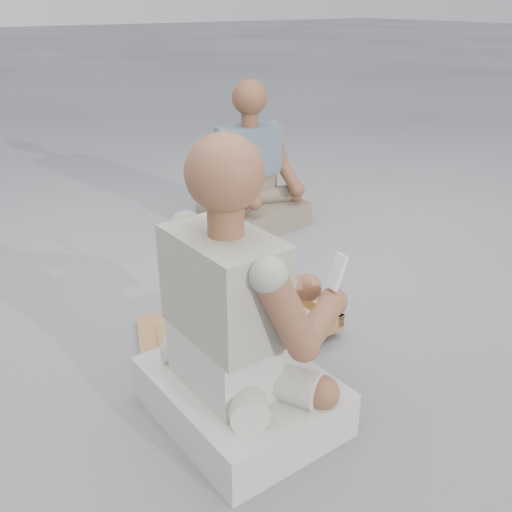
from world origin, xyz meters
TOP-DOWN VIEW (x-y plane):
  - ground at (0.00, 0.00)m, footprint 60.00×60.00m
  - carved_panel at (-0.30, 0.19)m, footprint 0.63×0.53m
  - tool_tray at (-0.10, 0.06)m, footprint 0.56×0.46m
  - chisel_0 at (-0.16, -0.12)m, footprint 0.12×0.20m
  - chisel_1 at (-0.06, 0.13)m, footprint 0.20×0.12m
  - chisel_2 at (-0.11, -0.00)m, footprint 0.15×0.19m
  - chisel_3 at (0.03, 0.07)m, footprint 0.12×0.20m
  - chisel_4 at (-0.19, 0.06)m, footprint 0.10×0.21m
  - chisel_5 at (0.02, -0.01)m, footprint 0.10×0.21m
  - chisel_6 at (0.04, -0.05)m, footprint 0.12×0.20m
  - chisel_7 at (-0.13, 0.09)m, footprint 0.20×0.12m
  - chisel_8 at (0.00, -0.04)m, footprint 0.20×0.13m
  - chisel_9 at (0.03, -0.12)m, footprint 0.12×0.20m
  - chisel_10 at (0.01, -0.02)m, footprint 0.20×0.13m
  - chisel_11 at (-0.12, 0.08)m, footprint 0.22×0.03m
  - wood_chip_0 at (-0.34, 0.39)m, footprint 0.02×0.02m
  - wood_chip_1 at (0.05, 0.12)m, footprint 0.02×0.02m
  - wood_chip_2 at (0.04, -0.12)m, footprint 0.02×0.02m
  - wood_chip_3 at (-0.40, -0.17)m, footprint 0.02×0.02m
  - wood_chip_4 at (-0.43, -0.09)m, footprint 0.02×0.02m
  - wood_chip_5 at (-0.41, 0.29)m, footprint 0.02×0.02m
  - wood_chip_6 at (-0.38, 0.18)m, footprint 0.02×0.02m
  - wood_chip_7 at (-0.11, -0.13)m, footprint 0.02×0.02m
  - wood_chip_8 at (-0.03, -0.09)m, footprint 0.02×0.02m
  - wood_chip_9 at (-0.30, 0.17)m, footprint 0.02×0.02m
  - wood_chip_10 at (-0.10, 0.40)m, footprint 0.02×0.02m
  - wood_chip_11 at (-0.04, -0.13)m, footprint 0.02×0.02m
  - wood_chip_12 at (-0.21, 0.42)m, footprint 0.02×0.02m
  - wood_chip_13 at (-0.18, 0.28)m, footprint 0.02×0.02m
  - craftsman at (-0.44, -0.31)m, footprint 0.65×0.64m
  - companion at (0.59, 1.14)m, footprint 0.62×0.52m
  - mobile_phone at (-0.08, -0.36)m, footprint 0.06×0.05m

SIDE VIEW (x-z plane):
  - ground at x=0.00m, z-range 0.00..0.00m
  - wood_chip_0 at x=-0.34m, z-range 0.00..0.00m
  - wood_chip_1 at x=0.05m, z-range 0.00..0.00m
  - wood_chip_2 at x=0.04m, z-range 0.00..0.00m
  - wood_chip_3 at x=-0.40m, z-range 0.00..0.00m
  - wood_chip_4 at x=-0.43m, z-range 0.00..0.00m
  - wood_chip_5 at x=-0.41m, z-range 0.00..0.00m
  - wood_chip_6 at x=-0.38m, z-range 0.00..0.00m
  - wood_chip_7 at x=-0.11m, z-range 0.00..0.00m
  - wood_chip_8 at x=-0.03m, z-range 0.00..0.00m
  - wood_chip_9 at x=-0.30m, z-range 0.00..0.00m
  - wood_chip_10 at x=-0.10m, z-range 0.00..0.00m
  - wood_chip_11 at x=-0.04m, z-range 0.00..0.00m
  - wood_chip_12 at x=-0.21m, z-range 0.00..0.00m
  - wood_chip_13 at x=-0.18m, z-range 0.00..0.00m
  - carved_panel at x=-0.30m, z-range 0.00..0.04m
  - tool_tray at x=-0.10m, z-range 0.02..0.09m
  - chisel_4 at x=-0.19m, z-range 0.05..0.07m
  - chisel_1 at x=-0.06m, z-range 0.05..0.07m
  - chisel_6 at x=0.04m, z-range 0.05..0.08m
  - chisel_3 at x=0.03m, z-range 0.05..0.08m
  - chisel_2 at x=-0.11m, z-range 0.06..0.08m
  - chisel_9 at x=0.03m, z-range 0.06..0.08m
  - chisel_8 at x=0.00m, z-range 0.06..0.08m
  - chisel_5 at x=0.02m, z-range 0.06..0.08m
  - chisel_11 at x=-0.12m, z-range 0.07..0.09m
  - chisel_10 at x=0.01m, z-range 0.07..0.09m
  - chisel_0 at x=-0.16m, z-range 0.07..0.09m
  - chisel_7 at x=-0.13m, z-range 0.07..0.09m
  - companion at x=0.59m, z-range -0.15..0.73m
  - craftsman at x=-0.44m, z-range -0.15..0.81m
  - mobile_phone at x=-0.08m, z-range 0.40..0.52m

